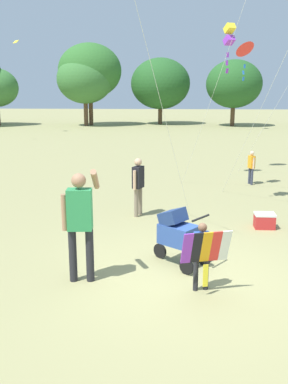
{
  "coord_description": "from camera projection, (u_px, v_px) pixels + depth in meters",
  "views": [
    {
      "loc": [
        -0.25,
        -6.69,
        3.08
      ],
      "look_at": [
        -0.73,
        0.62,
        1.3
      ],
      "focal_mm": 39.96,
      "sensor_mm": 36.0,
      "label": 1
    }
  ],
  "objects": [
    {
      "name": "person_adult_flyer",
      "position": [
        80.0,
        217.0,
        6.79
      ],
      "size": [
        0.59,
        0.57,
        1.88
      ],
      "color": "#232328",
      "rests_on": "ground"
    },
    {
      "name": "ground_plane",
      "position": [
        185.0,
        276.0,
        7.2
      ],
      "size": [
        120.0,
        120.0,
        0.0
      ],
      "primitive_type": "plane",
      "color": "#938E5B"
    },
    {
      "name": "child_with_butterfly_kite",
      "position": [
        203.0,
        250.0,
        6.52
      ],
      "size": [
        0.77,
        0.47,
        1.1
      ],
      "color": "#232328",
      "rests_on": "ground"
    },
    {
      "name": "stroller",
      "position": [
        177.0,
        232.0,
        7.57
      ],
      "size": [
        1.04,
        0.91,
        1.03
      ],
      "color": "black",
      "rests_on": "ground"
    },
    {
      "name": "person_kid_running",
      "position": [
        138.0,
        182.0,
        10.43
      ],
      "size": [
        0.29,
        0.44,
        1.44
      ],
      "color": "#7F705B",
      "rests_on": "ground"
    },
    {
      "name": "cooler_box",
      "position": [
        264.0,
        221.0,
        9.64
      ],
      "size": [
        0.45,
        0.33,
        0.35
      ],
      "color": "red",
      "rests_on": "ground"
    },
    {
      "name": "kite_orange_delta",
      "position": [
        245.0,
        50.0,
        15.33
      ],
      "size": [
        2.07,
        2.64,
        4.73
      ],
      "color": "red",
      "rests_on": "ground"
    },
    {
      "name": "kite_green_novelty",
      "position": [
        230.0,
        36.0,
        12.04
      ],
      "size": [
        1.21,
        3.58,
        4.87
      ],
      "color": "yellow",
      "rests_on": "ground"
    },
    {
      "name": "treeline_distant",
      "position": [
        86.0,
        80.0,
        35.7
      ],
      "size": [
        37.99,
        7.84,
        6.77
      ],
      "color": "brown",
      "rests_on": "ground"
    },
    {
      "name": "person_red_shirt",
      "position": [
        251.0,
        165.0,
        13.95
      ],
      "size": [
        0.21,
        0.34,
        1.11
      ],
      "color": "#33384C",
      "rests_on": "ground"
    }
  ]
}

